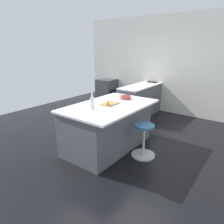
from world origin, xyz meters
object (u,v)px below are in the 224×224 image
object	(u,v)px
stool_by_window	(144,141)
cutting_board	(109,104)
apple_yellow	(107,103)
kitchen_island	(108,126)
water_bottle	(92,103)
oven_range	(107,91)
fruit_bowl	(125,97)

from	to	relation	value
stool_by_window	cutting_board	distance (m)	0.97
cutting_board	apple_yellow	size ratio (longest dim) A/B	4.39
kitchen_island	stool_by_window	xyz separation A→B (m)	(-0.09, 0.76, -0.16)
stool_by_window	apple_yellow	distance (m)	0.99
kitchen_island	cutting_board	xyz separation A→B (m)	(-0.03, 0.01, 0.45)
kitchen_island	water_bottle	size ratio (longest dim) A/B	5.96
water_bottle	oven_range	bearing A→B (deg)	-145.58
stool_by_window	fruit_bowl	world-z (taller)	fruit_bowl
stool_by_window	apple_yellow	size ratio (longest dim) A/B	7.56
stool_by_window	fruit_bowl	distance (m)	1.08
water_bottle	kitchen_island	bearing A→B (deg)	178.71
apple_yellow	cutting_board	bearing A→B (deg)	-165.93
apple_yellow	water_bottle	world-z (taller)	water_bottle
kitchen_island	cutting_board	bearing A→B (deg)	154.56
stool_by_window	fruit_bowl	size ratio (longest dim) A/B	2.67
kitchen_island	apple_yellow	bearing A→B (deg)	28.66
fruit_bowl	oven_range	bearing A→B (deg)	-134.14
stool_by_window	water_bottle	bearing A→B (deg)	-55.68
kitchen_island	oven_range	bearing A→B (deg)	-141.32
apple_yellow	water_bottle	bearing A→B (deg)	-7.70
oven_range	apple_yellow	world-z (taller)	apple_yellow
kitchen_island	apple_yellow	size ratio (longest dim) A/B	22.69
kitchen_island	fruit_bowl	distance (m)	0.74
oven_range	cutting_board	world-z (taller)	cutting_board
apple_yellow	fruit_bowl	world-z (taller)	apple_yellow
water_bottle	fruit_bowl	bearing A→B (deg)	177.56
apple_yellow	fruit_bowl	distance (m)	0.64
water_bottle	fruit_bowl	size ratio (longest dim) A/B	1.34
stool_by_window	apple_yellow	xyz separation A→B (m)	(0.16, -0.72, 0.66)
stool_by_window	cutting_board	world-z (taller)	cutting_board
water_bottle	stool_by_window	bearing A→B (deg)	124.32
kitchen_island	stool_by_window	distance (m)	0.78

